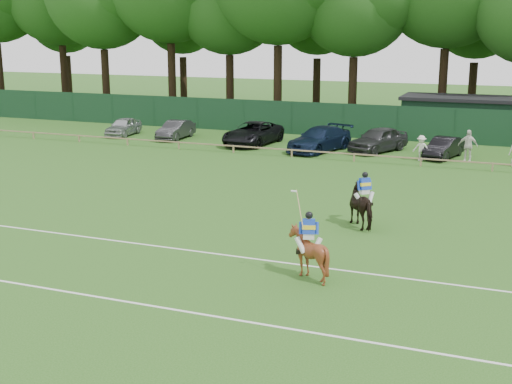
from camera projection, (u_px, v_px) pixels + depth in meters
The scene contains 18 objects.
ground at pixel (214, 244), 25.72m from camera, with size 160.00×160.00×0.00m, color #1E4C14.
horse_dark at pixel (364, 206), 27.85m from camera, with size 0.94×2.06×1.74m, color black.
horse_chestnut at pixel (308, 253), 22.11m from camera, with size 1.35×1.52×1.67m, color brown.
sedan_silver at pixel (123, 127), 51.54m from camera, with size 1.58×3.93×1.34m, color #A8AAAD.
sedan_grey at pixel (176, 130), 49.93m from camera, with size 1.41×4.04×1.33m, color #29292B.
suv_black at pixel (253, 133), 47.48m from camera, with size 2.58×5.60×1.56m, color black.
sedan_navy at pixel (320, 139), 44.96m from camera, with size 2.21×5.43×1.58m, color #111D36.
hatch_grey at pixel (378, 139), 44.75m from camera, with size 1.91×4.74×1.62m, color #323235.
estate_black at pixel (444, 148), 42.62m from camera, with size 1.36×3.91×1.29m, color black.
spectator_left at pixel (421, 148), 41.69m from camera, with size 1.01×0.58×1.56m, color silver.
spectator_mid at pixel (468, 146), 41.27m from camera, with size 1.15×0.48×1.97m, color silver.
rider_dark at pixel (365, 188), 27.66m from camera, with size 0.80×0.72×1.41m.
rider_chestnut at pixel (309, 231), 21.93m from camera, with size 0.98×0.52×2.05m.
pitch_lines at pixel (170, 275), 22.55m from camera, with size 60.00×5.10×0.01m.
pitch_rail at pixel (338, 153), 41.89m from camera, with size 62.10×0.10×0.50m.
perimeter_fence at pixel (370, 122), 49.84m from camera, with size 92.08×0.08×2.50m.
utility_shed at pixel (460, 117), 50.34m from camera, with size 8.40×4.40×3.04m.
tree_row at pixel (414, 126), 56.65m from camera, with size 96.00×12.00×21.00m, color #26561C, non-canonical shape.
Camera 1 is at (10.47, -22.25, 7.94)m, focal length 48.00 mm.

